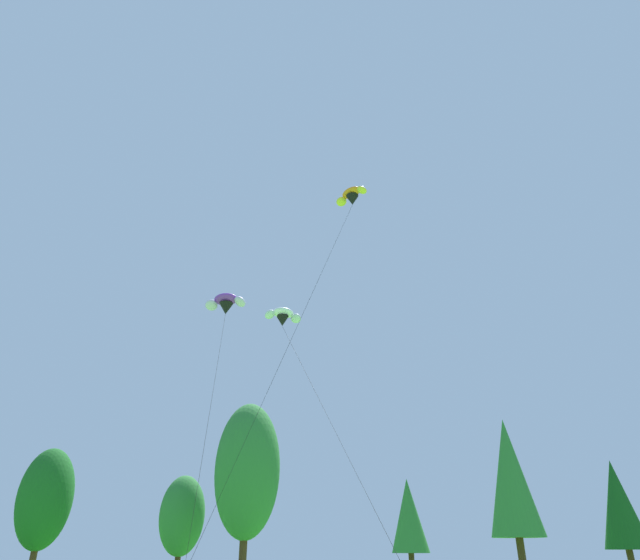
% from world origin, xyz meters
% --- Properties ---
extents(treeline_tree_b, '(4.87, 4.87, 11.37)m').
position_xyz_m(treeline_tree_b, '(-26.70, 52.07, 6.88)').
color(treeline_tree_b, '#472D19').
rests_on(treeline_tree_b, ground_plane).
extents(treeline_tree_c, '(4.30, 4.30, 9.25)m').
position_xyz_m(treeline_tree_c, '(-14.66, 55.48, 5.59)').
color(treeline_tree_c, '#472D19').
rests_on(treeline_tree_c, ground_plane).
extents(treeline_tree_d, '(5.89, 5.89, 15.14)m').
position_xyz_m(treeline_tree_d, '(-7.79, 50.72, 9.17)').
color(treeline_tree_d, '#472D19').
rests_on(treeline_tree_d, ground_plane).
extents(treeline_tree_e, '(3.57, 3.57, 8.96)m').
position_xyz_m(treeline_tree_e, '(7.17, 56.35, 5.61)').
color(treeline_tree_e, '#472D19').
rests_on(treeline_tree_e, ground_plane).
extents(treeline_tree_f, '(4.60, 4.60, 13.62)m').
position_xyz_m(treeline_tree_f, '(15.95, 51.23, 8.54)').
color(treeline_tree_f, '#472D19').
rests_on(treeline_tree_f, ground_plane).
extents(treeline_tree_g, '(3.81, 3.81, 10.06)m').
position_xyz_m(treeline_tree_g, '(25.56, 52.50, 6.30)').
color(treeline_tree_g, '#472D19').
rests_on(treeline_tree_g, ground_plane).
extents(parafoil_kite_high_orange, '(7.91, 12.28, 24.21)m').
position_xyz_m(parafoil_kite_high_orange, '(1.83, 31.00, 25.16)').
color(parafoil_kite_high_orange, orange).
extents(parafoil_kite_mid_white, '(7.45, 16.30, 16.36)m').
position_xyz_m(parafoil_kite_mid_white, '(-3.15, 34.06, 17.25)').
color(parafoil_kite_mid_white, white).
extents(parafoil_kite_far_purple, '(2.85, 10.00, 15.23)m').
position_xyz_m(parafoil_kite_far_purple, '(-6.18, 29.22, 16.18)').
color(parafoil_kite_far_purple, purple).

